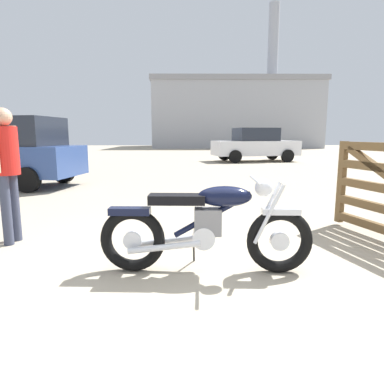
% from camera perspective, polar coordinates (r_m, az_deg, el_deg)
% --- Properties ---
extents(ground_plane, '(80.00, 80.00, 0.00)m').
position_cam_1_polar(ground_plane, '(3.36, 3.40, -13.97)').
color(ground_plane, tan).
extents(vintage_motorcycle, '(2.08, 0.63, 0.94)m').
position_cam_1_polar(vintage_motorcycle, '(3.32, 2.61, -5.96)').
color(vintage_motorcycle, black).
rests_on(vintage_motorcycle, ground_plane).
extents(bystander, '(0.30, 0.46, 1.66)m').
position_cam_1_polar(bystander, '(4.70, -28.75, 4.49)').
color(bystander, '#383D51').
rests_on(bystander, ground_plane).
extents(pale_sedan_back, '(4.13, 2.33, 1.78)m').
position_cam_1_polar(pale_sedan_back, '(10.06, -28.86, 6.02)').
color(pale_sedan_back, black).
rests_on(pale_sedan_back, ground_plane).
extents(blue_hatchback_right, '(4.43, 2.46, 1.67)m').
position_cam_1_polar(blue_hatchback_right, '(17.57, 10.58, 7.82)').
color(blue_hatchback_right, black).
rests_on(blue_hatchback_right, ground_plane).
extents(industrial_building, '(17.23, 10.90, 14.87)m').
position_cam_1_polar(industrial_building, '(38.27, 6.90, 12.84)').
color(industrial_building, '#9EA0A8').
rests_on(industrial_building, ground_plane).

